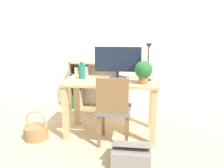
# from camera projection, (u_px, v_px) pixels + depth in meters

# --- Properties ---
(ground_plane) EXTENTS (10.00, 10.00, 0.00)m
(ground_plane) POSITION_uv_depth(u_px,v_px,m) (111.00, 133.00, 2.95)
(ground_plane) COLOR #CCB284
(wall_back) EXTENTS (8.00, 0.05, 2.60)m
(wall_back) POSITION_uv_depth(u_px,v_px,m) (119.00, 33.00, 3.68)
(wall_back) COLOR silver
(wall_back) RESTS_ON ground_plane
(desk) EXTENTS (1.18, 0.61, 0.72)m
(desk) POSITION_uv_depth(u_px,v_px,m) (111.00, 92.00, 2.81)
(desk) COLOR tan
(desk) RESTS_ON ground_plane
(monitor) EXTENTS (0.61, 0.22, 0.41)m
(monitor) POSITION_uv_depth(u_px,v_px,m) (118.00, 61.00, 2.86)
(monitor) COLOR #232326
(monitor) RESTS_ON desk
(keyboard) EXTENTS (0.30, 0.13, 0.02)m
(keyboard) POSITION_uv_depth(u_px,v_px,m) (115.00, 80.00, 2.73)
(keyboard) COLOR silver
(keyboard) RESTS_ON desk
(vase) EXTENTS (0.09, 0.09, 0.23)m
(vase) POSITION_uv_depth(u_px,v_px,m) (82.00, 71.00, 2.86)
(vase) COLOR #1E7266
(vase) RESTS_ON desk
(desk_lamp) EXTENTS (0.10, 0.19, 0.47)m
(desk_lamp) POSITION_uv_depth(u_px,v_px,m) (148.00, 58.00, 2.65)
(desk_lamp) COLOR #2D2D33
(desk_lamp) RESTS_ON desk
(potted_plant) EXTENTS (0.21, 0.21, 0.27)m
(potted_plant) POSITION_uv_depth(u_px,v_px,m) (143.00, 71.00, 2.57)
(potted_plant) COLOR #9E6647
(potted_plant) RESTS_ON desk
(chair) EXTENTS (0.40, 0.40, 0.84)m
(chair) POSITION_uv_depth(u_px,v_px,m) (114.00, 108.00, 2.55)
(chair) COLOR slate
(chair) RESTS_ON ground_plane
(bookshelf) EXTENTS (0.82, 0.28, 0.82)m
(bookshelf) POSITION_uv_depth(u_px,v_px,m) (87.00, 85.00, 3.78)
(bookshelf) COLOR tan
(bookshelf) RESTS_ON ground_plane
(basket) EXTENTS (0.30, 0.30, 0.37)m
(basket) POSITION_uv_depth(u_px,v_px,m) (36.00, 131.00, 2.77)
(basket) COLOR #997547
(basket) RESTS_ON ground_plane
(storage_box) EXTENTS (0.40, 0.35, 0.25)m
(storage_box) POSITION_uv_depth(u_px,v_px,m) (131.00, 155.00, 2.23)
(storage_box) COLOR gray
(storage_box) RESTS_ON ground_plane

